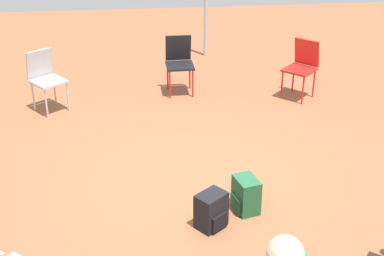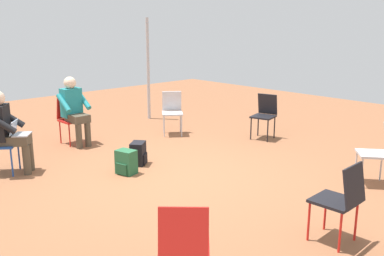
{
  "view_description": "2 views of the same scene",
  "coord_description": "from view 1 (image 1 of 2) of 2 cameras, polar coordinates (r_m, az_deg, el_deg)",
  "views": [
    {
      "loc": [
        -0.61,
        -4.9,
        3.11
      ],
      "look_at": [
        -0.06,
        -0.03,
        0.68
      ],
      "focal_mm": 50.0,
      "sensor_mm": 36.0,
      "label": 1
    },
    {
      "loc": [
        3.84,
        4.46,
        2.17
      ],
      "look_at": [
        -0.13,
        0.26,
        0.75
      ],
      "focal_mm": 40.0,
      "sensor_mm": 36.0,
      "label": 2
    }
  ],
  "objects": [
    {
      "name": "chair_north",
      "position": [
        7.99,
        -1.37,
        7.24
      ],
      "size": [
        0.41,
        0.45,
        0.85
      ],
      "rotation": [
        0.0,
        0.0,
        3.16
      ],
      "color": "black",
      "rests_on": "ground"
    },
    {
      "name": "chair_northwest",
      "position": [
        7.64,
        -15.38,
        5.37
      ],
      "size": [
        0.58,
        0.58,
        0.85
      ],
      "rotation": [
        0.0,
        0.0,
        -2.47
      ],
      "color": "#B7B7BC",
      "rests_on": "ground"
    },
    {
      "name": "backpack_near_laptop_user",
      "position": [
        5.35,
        5.78,
        -7.29
      ],
      "size": [
        0.29,
        0.32,
        0.36
      ],
      "rotation": [
        0.0,
        0.0,
        4.96
      ],
      "color": "#235B38",
      "rests_on": "ground"
    },
    {
      "name": "ground_plane",
      "position": [
        5.84,
        0.52,
        -5.82
      ],
      "size": [
        15.77,
        15.77,
        0.0
      ],
      "primitive_type": "plane",
      "color": "brown"
    },
    {
      "name": "chair_northeast",
      "position": [
        7.97,
        11.66,
        6.65
      ],
      "size": [
        0.58,
        0.58,
        0.85
      ],
      "rotation": [
        0.0,
        0.0,
        2.36
      ],
      "color": "red",
      "rests_on": "ground"
    },
    {
      "name": "backpack_by_empty_chair",
      "position": [
        5.1,
        2.05,
        -8.98
      ],
      "size": [
        0.34,
        0.33,
        0.36
      ],
      "rotation": [
        0.0,
        0.0,
        0.67
      ],
      "color": "black",
      "rests_on": "ground"
    }
  ]
}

